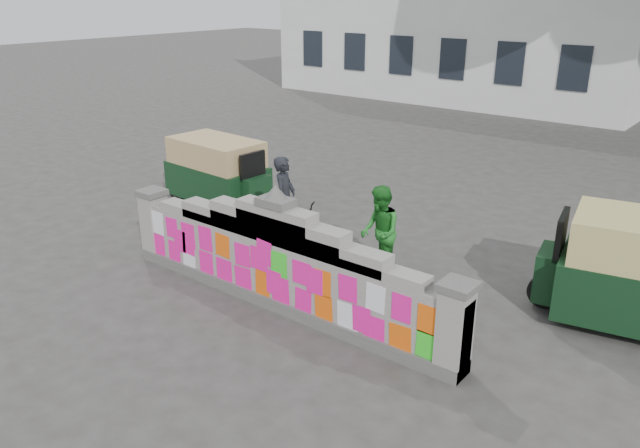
% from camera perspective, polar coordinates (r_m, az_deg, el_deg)
% --- Properties ---
extents(ground, '(100.00, 100.00, 0.00)m').
position_cam_1_polar(ground, '(10.00, -3.81, -7.45)').
color(ground, '#383533').
rests_on(ground, ground).
extents(parapet_wall, '(6.48, 0.44, 2.01)m').
position_cam_1_polar(parapet_wall, '(9.67, -3.94, -3.55)').
color(parapet_wall, '#4C4C49').
rests_on(parapet_wall, ground).
extents(building, '(16.00, 10.00, 8.90)m').
position_cam_1_polar(building, '(31.29, 14.64, 18.98)').
color(building, silver).
rests_on(building, ground).
extents(cyclist_bike, '(1.90, 1.30, 0.95)m').
position_cam_1_polar(cyclist_bike, '(11.81, -3.19, -0.32)').
color(cyclist_bike, black).
rests_on(cyclist_bike, ground).
extents(cyclist_rider, '(0.59, 0.69, 1.60)m').
position_cam_1_polar(cyclist_rider, '(11.69, -3.23, 1.18)').
color(cyclist_rider, black).
rests_on(cyclist_rider, ground).
extents(pedestrian, '(0.99, 0.99, 1.62)m').
position_cam_1_polar(pedestrian, '(10.70, 5.48, -0.75)').
color(pedestrian, '#227C26').
rests_on(pedestrian, ground).
extents(rickshaw_left, '(2.76, 1.40, 1.51)m').
position_cam_1_polar(rickshaw_left, '(14.51, -9.21, 4.81)').
color(rickshaw_left, black).
rests_on(rickshaw_left, ground).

